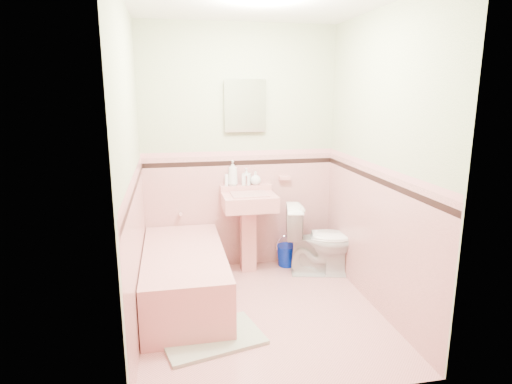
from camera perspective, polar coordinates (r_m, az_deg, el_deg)
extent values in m
plane|color=#D68F8C|center=(3.85, 0.76, -15.51)|extent=(2.20, 2.20, 0.00)
plane|color=#F0DFC4|center=(4.50, -2.13, 5.51)|extent=(2.50, 0.00, 2.50)
plane|color=#F0DFC4|center=(2.39, 6.35, -1.35)|extent=(2.50, 0.00, 2.50)
plane|color=#F0DFC4|center=(3.37, -16.06, 2.44)|extent=(0.00, 2.50, 2.50)
plane|color=#F0DFC4|center=(3.77, 15.89, 3.54)|extent=(0.00, 2.50, 2.50)
plane|color=#D89591|center=(4.62, -2.04, -2.53)|extent=(2.00, 0.00, 2.00)
plane|color=#D89591|center=(2.64, 5.91, -15.08)|extent=(2.00, 0.00, 2.00)
plane|color=#D89591|center=(3.54, -15.20, -7.94)|extent=(0.00, 2.20, 2.20)
plane|color=#D89591|center=(3.92, 15.14, -5.88)|extent=(0.00, 2.20, 2.20)
plane|color=black|center=(4.50, -2.08, 3.84)|extent=(2.00, 0.00, 2.00)
plane|color=black|center=(2.44, 6.15, -4.20)|extent=(2.00, 0.00, 2.00)
plane|color=black|center=(3.39, -15.62, 0.30)|extent=(0.00, 2.20, 2.20)
plane|color=black|center=(3.78, 15.52, 1.59)|extent=(0.00, 2.20, 2.20)
plane|color=#D68C8D|center=(4.49, -2.09, 5.10)|extent=(2.00, 0.00, 2.00)
plane|color=#D68C8D|center=(2.42, 6.21, -1.93)|extent=(2.00, 0.00, 2.00)
plane|color=#D68C8D|center=(3.37, -15.73, 1.96)|extent=(0.00, 2.20, 2.20)
plane|color=#D68C8D|center=(3.76, 15.62, 3.08)|extent=(0.00, 2.20, 2.20)
cube|color=tan|center=(3.98, -9.34, -11.09)|extent=(0.70, 1.50, 0.45)
cylinder|color=silver|center=(4.52, -9.88, -2.67)|extent=(0.04, 0.12, 0.04)
cylinder|color=silver|center=(4.46, -1.26, 1.54)|extent=(0.02, 0.02, 0.10)
cube|color=white|center=(4.44, -1.47, 11.24)|extent=(0.38, 0.04, 0.47)
cube|color=tan|center=(4.61, 3.76, 1.89)|extent=(0.11, 0.07, 0.04)
imported|color=#B2B2B2|center=(4.47, -3.07, 2.50)|extent=(0.10, 0.10, 0.26)
imported|color=#B2B2B2|center=(4.50, -1.27, 2.03)|extent=(0.10, 0.11, 0.18)
imported|color=#B2B2B2|center=(4.52, -0.05, 1.85)|extent=(0.11, 0.11, 0.14)
cylinder|color=white|center=(4.47, -3.89, 1.58)|extent=(0.05, 0.05, 0.12)
imported|color=white|center=(4.52, 8.47, -6.23)|extent=(0.78, 0.55, 0.72)
cube|color=#909E84|center=(3.50, -5.78, -18.47)|extent=(0.83, 0.65, 0.03)
cube|color=#BF1E59|center=(3.46, -5.35, -17.98)|extent=(0.16, 0.10, 0.06)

